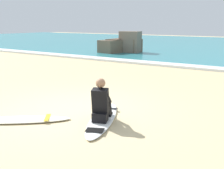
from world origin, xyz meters
name	(u,v)px	position (x,y,z in m)	size (l,w,h in m)	color
ground_plane	(73,110)	(0.00, 0.00, 0.00)	(80.00, 80.00, 0.00)	#CCB584
breaking_foam	(186,66)	(0.00, 8.36, 0.06)	(80.00, 0.90, 0.11)	white
surfboard_main	(103,119)	(1.10, -0.23, 0.04)	(1.50, 2.49, 0.08)	white
surfer_seated	(101,104)	(1.17, -0.37, 0.44)	(0.57, 0.77, 0.95)	black
surfboard_spare_near	(18,120)	(-0.46, -1.35, 0.04)	(2.17, 1.87, 0.08)	#EFE5C6
rock_outcrop_distant	(121,46)	(-6.05, 11.88, 0.54)	(3.18, 2.50, 1.55)	brown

